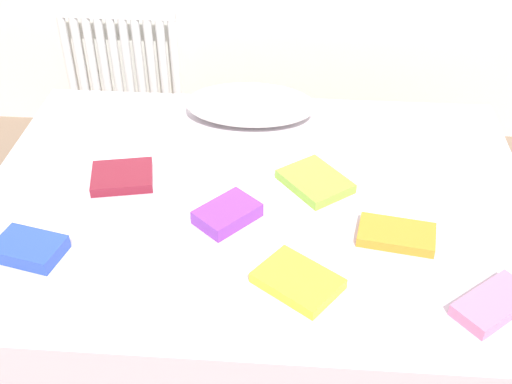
{
  "coord_description": "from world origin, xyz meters",
  "views": [
    {
      "loc": [
        0.14,
        -1.82,
        1.89
      ],
      "look_at": [
        0.0,
        0.05,
        0.48
      ],
      "focal_mm": 45.18,
      "sensor_mm": 36.0,
      "label": 1
    }
  ],
  "objects": [
    {
      "name": "textbook_lime",
      "position": [
        0.21,
        0.08,
        0.52
      ],
      "size": [
        0.3,
        0.3,
        0.03
      ],
      "primitive_type": "cube",
      "rotation": [
        0.0,
        0.0,
        -0.9
      ],
      "color": "#8CC638",
      "rests_on": "bed"
    },
    {
      "name": "textbook_pink",
      "position": [
        0.73,
        -0.48,
        0.52
      ],
      "size": [
        0.27,
        0.25,
        0.04
      ],
      "primitive_type": "cube",
      "rotation": [
        0.0,
        0.0,
        0.7
      ],
      "color": "pink",
      "rests_on": "bed"
    },
    {
      "name": "textbook_orange",
      "position": [
        0.48,
        -0.2,
        0.52
      ],
      "size": [
        0.27,
        0.18,
        0.03
      ],
      "primitive_type": "cube",
      "rotation": [
        0.0,
        0.0,
        -0.17
      ],
      "color": "orange",
      "rests_on": "bed"
    },
    {
      "name": "textbook_blue",
      "position": [
        -0.69,
        -0.36,
        0.52
      ],
      "size": [
        0.24,
        0.19,
        0.05
      ],
      "primitive_type": "cube",
      "rotation": [
        0.0,
        0.0,
        -0.23
      ],
      "color": "#2847B7",
      "rests_on": "bed"
    },
    {
      "name": "radiator",
      "position": [
        -0.79,
        1.2,
        0.41
      ],
      "size": [
        0.61,
        0.04,
        0.57
      ],
      "color": "white",
      "rests_on": "ground"
    },
    {
      "name": "pillow",
      "position": [
        -0.06,
        0.54,
        0.57
      ],
      "size": [
        0.54,
        0.3,
        0.13
      ],
      "primitive_type": "ellipsoid",
      "color": "white",
      "rests_on": "bed"
    },
    {
      "name": "bed",
      "position": [
        0.0,
        0.0,
        0.25
      ],
      "size": [
        2.0,
        1.5,
        0.5
      ],
      "color": "brown",
      "rests_on": "ground"
    },
    {
      "name": "textbook_purple",
      "position": [
        -0.08,
        -0.14,
        0.53
      ],
      "size": [
        0.24,
        0.25,
        0.05
      ],
      "primitive_type": "cube",
      "rotation": [
        0.0,
        0.0,
        0.84
      ],
      "color": "purple",
      "rests_on": "bed"
    },
    {
      "name": "textbook_white",
      "position": [
        -0.23,
        -0.39,
        0.52
      ],
      "size": [
        0.26,
        0.27,
        0.03
      ],
      "primitive_type": "cube",
      "rotation": [
        0.0,
        0.0,
        -0.82
      ],
      "color": "white",
      "rests_on": "bed"
    },
    {
      "name": "ground_plane",
      "position": [
        0.0,
        0.0,
        0.0
      ],
      "size": [
        8.0,
        8.0,
        0.0
      ],
      "primitive_type": "plane",
      "color": "#7F6651"
    },
    {
      "name": "textbook_maroon",
      "position": [
        -0.49,
        0.06,
        0.52
      ],
      "size": [
        0.25,
        0.23,
        0.04
      ],
      "primitive_type": "cube",
      "rotation": [
        0.0,
        0.0,
        0.21
      ],
      "color": "maroon",
      "rests_on": "bed"
    },
    {
      "name": "textbook_yellow",
      "position": [
        0.16,
        -0.43,
        0.52
      ],
      "size": [
        0.3,
        0.28,
        0.04
      ],
      "primitive_type": "cube",
      "rotation": [
        0.0,
        0.0,
        -0.63
      ],
      "color": "yellow",
      "rests_on": "bed"
    }
  ]
}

